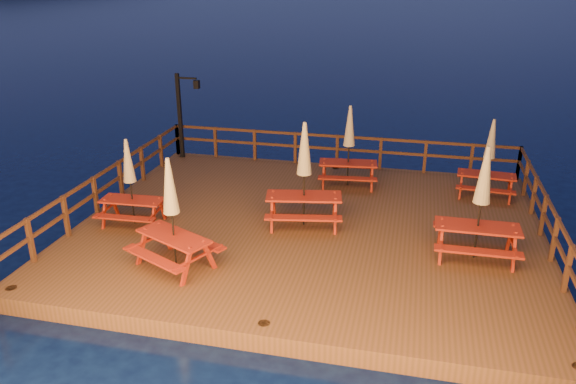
% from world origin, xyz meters
% --- Properties ---
extents(ground, '(500.00, 500.00, 0.00)m').
position_xyz_m(ground, '(0.00, 0.00, 0.00)').
color(ground, black).
rests_on(ground, ground).
extents(deck, '(12.00, 10.00, 0.40)m').
position_xyz_m(deck, '(0.00, 0.00, 0.20)').
color(deck, '#4E3419').
rests_on(deck, ground).
extents(deck_piles, '(11.44, 9.44, 1.40)m').
position_xyz_m(deck_piles, '(0.00, 0.00, -0.30)').
color(deck_piles, '#3C2213').
rests_on(deck_piles, ground).
extents(railing, '(11.80, 9.75, 1.10)m').
position_xyz_m(railing, '(0.00, 1.78, 1.16)').
color(railing, '#3C2213').
rests_on(railing, deck).
extents(lamp_post, '(0.85, 0.18, 3.00)m').
position_xyz_m(lamp_post, '(-5.39, 4.55, 2.20)').
color(lamp_post, black).
rests_on(lamp_post, deck).
extents(picnic_table_0, '(1.93, 1.65, 2.53)m').
position_xyz_m(picnic_table_0, '(0.60, 3.08, 1.72)').
color(picnic_table_0, maroon).
rests_on(picnic_table_0, deck).
extents(picnic_table_1, '(1.70, 1.42, 2.34)m').
position_xyz_m(picnic_table_1, '(-4.56, -1.03, 1.62)').
color(picnic_table_1, maroon).
rests_on(picnic_table_1, deck).
extents(picnic_table_2, '(1.92, 1.58, 2.73)m').
position_xyz_m(picnic_table_2, '(4.12, -0.94, 1.82)').
color(picnic_table_2, maroon).
rests_on(picnic_table_2, deck).
extents(picnic_table_3, '(2.28, 2.13, 2.60)m').
position_xyz_m(picnic_table_3, '(-2.55, -2.91, 1.75)').
color(picnic_table_3, maroon).
rests_on(picnic_table_3, deck).
extents(picnic_table_4, '(2.21, 1.93, 2.80)m').
position_xyz_m(picnic_table_4, '(-0.15, -0.07, 1.85)').
color(picnic_table_4, maroon).
rests_on(picnic_table_4, deck).
extents(picnic_table_5, '(1.76, 1.49, 2.36)m').
position_xyz_m(picnic_table_5, '(4.69, 3.09, 1.63)').
color(picnic_table_5, maroon).
rests_on(picnic_table_5, deck).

